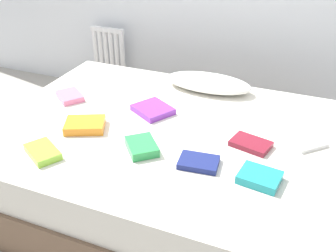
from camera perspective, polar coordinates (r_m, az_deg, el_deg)
The scene contains 13 objects.
ground_plane at distance 2.45m, azimuth -0.45°, elevation -10.25°, with size 8.00×8.00×0.00m, color #9E998E.
bed at distance 2.30m, azimuth -0.47°, elevation -5.59°, with size 2.00×1.50×0.50m.
radiator at distance 3.62m, azimuth -8.81°, elevation 10.43°, with size 0.32×0.04×0.52m.
pillow at distance 2.59m, azimuth 6.07°, elevation 6.48°, with size 0.59×0.26×0.10m, color white.
textbook_green at distance 1.95m, azimuth -3.96°, elevation -3.10°, with size 0.18×0.14×0.05m, color green.
textbook_orange at distance 2.18m, azimuth -12.34°, elevation 0.14°, with size 0.22×0.17×0.05m, color orange.
textbook_teal at distance 1.80m, azimuth 13.59°, elevation -7.51°, with size 0.18×0.15×0.04m, color teal.
textbook_purple at distance 2.31m, azimuth -2.29°, elevation 2.48°, with size 0.22×0.19×0.04m, color purple.
textbook_navy at distance 1.86m, azimuth 4.62°, elevation -5.45°, with size 0.19×0.14×0.03m, color navy.
textbook_pink at distance 2.55m, azimuth -14.52°, elevation 4.35°, with size 0.19×0.14×0.04m, color pink.
textbook_lime at distance 2.02m, azimuth -18.29°, elevation -3.71°, with size 0.20×0.12×0.04m, color #8CC638.
textbook_white at distance 2.16m, azimuth 19.29°, elevation -1.67°, with size 0.23×0.17×0.02m, color white.
textbook_maroon at distance 2.03m, azimuth 12.32°, elevation -2.63°, with size 0.20×0.13×0.03m, color maroon.
Camera 1 is at (0.72, -1.71, 1.61)m, focal length 40.62 mm.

